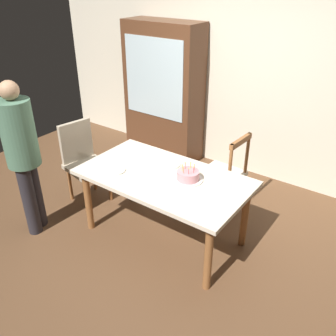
# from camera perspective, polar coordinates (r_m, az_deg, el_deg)

# --- Properties ---
(ground) EXTENTS (6.40, 6.40, 0.00)m
(ground) POSITION_cam_1_polar(r_m,az_deg,el_deg) (3.86, -0.61, -10.58)
(ground) COLOR brown
(back_wall) EXTENTS (6.40, 0.10, 2.60)m
(back_wall) POSITION_cam_1_polar(r_m,az_deg,el_deg) (4.74, 13.08, 14.09)
(back_wall) COLOR beige
(back_wall) RESTS_ON ground
(dining_table) EXTENTS (1.65, 0.91, 0.73)m
(dining_table) POSITION_cam_1_polar(r_m,az_deg,el_deg) (3.49, -0.67, -2.45)
(dining_table) COLOR beige
(dining_table) RESTS_ON ground
(birthday_cake) EXTENTS (0.28, 0.28, 0.16)m
(birthday_cake) POSITION_cam_1_polar(r_m,az_deg,el_deg) (3.36, 3.22, -1.27)
(birthday_cake) COLOR silver
(birthday_cake) RESTS_ON dining_table
(plate_near_celebrant) EXTENTS (0.22, 0.22, 0.01)m
(plate_near_celebrant) POSITION_cam_1_polar(r_m,az_deg,el_deg) (3.57, -8.50, -0.33)
(plate_near_celebrant) COLOR silver
(plate_near_celebrant) RESTS_ON dining_table
(plate_far_side) EXTENTS (0.22, 0.22, 0.01)m
(plate_far_side) POSITION_cam_1_polar(r_m,az_deg,el_deg) (3.63, 0.20, 0.56)
(plate_far_side) COLOR silver
(plate_far_side) RESTS_ON dining_table
(fork_near_celebrant) EXTENTS (0.18, 0.05, 0.01)m
(fork_near_celebrant) POSITION_cam_1_polar(r_m,az_deg,el_deg) (3.68, -10.16, 0.43)
(fork_near_celebrant) COLOR silver
(fork_near_celebrant) RESTS_ON dining_table
(fork_far_side) EXTENTS (0.18, 0.06, 0.01)m
(fork_far_side) POSITION_cam_1_polar(r_m,az_deg,el_deg) (3.73, -1.67, 1.29)
(fork_far_side) COLOR silver
(fork_far_side) RESTS_ON dining_table
(chair_spindle_back) EXTENTS (0.47, 0.47, 0.95)m
(chair_spindle_back) POSITION_cam_1_polar(r_m,az_deg,el_deg) (4.04, 8.78, -1.08)
(chair_spindle_back) COLOR beige
(chair_spindle_back) RESTS_ON ground
(chair_upholstered) EXTENTS (0.51, 0.51, 0.95)m
(chair_upholstered) POSITION_cam_1_polar(r_m,az_deg,el_deg) (4.31, -13.35, 1.57)
(chair_upholstered) COLOR tan
(chair_upholstered) RESTS_ON ground
(person_celebrant) EXTENTS (0.32, 0.32, 1.62)m
(person_celebrant) POSITION_cam_1_polar(r_m,az_deg,el_deg) (3.75, -22.13, 2.42)
(person_celebrant) COLOR #262328
(person_celebrant) RESTS_ON ground
(china_cabinet) EXTENTS (1.10, 0.45, 1.90)m
(china_cabinet) POSITION_cam_1_polar(r_m,az_deg,el_deg) (5.14, -0.70, 11.91)
(china_cabinet) COLOR #56331E
(china_cabinet) RESTS_ON ground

